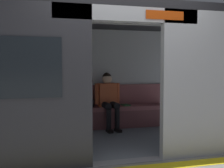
{
  "coord_description": "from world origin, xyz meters",
  "views": [
    {
      "loc": [
        1.19,
        3.66,
        1.36
      ],
      "look_at": [
        -0.09,
        -1.2,
        1.02
      ],
      "focal_mm": 44.71,
      "sensor_mm": 36.0,
      "label": 1
    }
  ],
  "objects_px": {
    "bench_seat": "(97,112)",
    "grab_pole_door": "(89,85)",
    "book": "(126,105)",
    "handbag": "(87,103)",
    "train_car": "(104,58)",
    "person_seated": "(108,97)"
  },
  "relations": [
    {
      "from": "bench_seat",
      "to": "person_seated",
      "type": "xyz_separation_m",
      "value": [
        -0.24,
        0.05,
        0.33
      ]
    },
    {
      "from": "book",
      "to": "grab_pole_door",
      "type": "height_order",
      "value": "grab_pole_door"
    },
    {
      "from": "grab_pole_door",
      "to": "handbag",
      "type": "bearing_deg",
      "value": -98.63
    },
    {
      "from": "bench_seat",
      "to": "book",
      "type": "relative_size",
      "value": 14.11
    },
    {
      "from": "train_car",
      "to": "bench_seat",
      "type": "relative_size",
      "value": 2.06
    },
    {
      "from": "bench_seat",
      "to": "grab_pole_door",
      "type": "xyz_separation_m",
      "value": [
        0.45,
        1.64,
        0.7
      ]
    },
    {
      "from": "bench_seat",
      "to": "person_seated",
      "type": "bearing_deg",
      "value": 167.94
    },
    {
      "from": "person_seated",
      "to": "bench_seat",
      "type": "bearing_deg",
      "value": -12.06
    },
    {
      "from": "handbag",
      "to": "book",
      "type": "xyz_separation_m",
      "value": [
        -0.84,
        0.05,
        -0.07
      ]
    },
    {
      "from": "person_seated",
      "to": "handbag",
      "type": "distance_m",
      "value": 0.47
    },
    {
      "from": "train_car",
      "to": "person_seated",
      "type": "height_order",
      "value": "train_car"
    },
    {
      "from": "train_car",
      "to": "person_seated",
      "type": "distance_m",
      "value": 1.26
    },
    {
      "from": "book",
      "to": "handbag",
      "type": "bearing_deg",
      "value": -11.84
    },
    {
      "from": "train_car",
      "to": "book",
      "type": "bearing_deg",
      "value": -126.12
    },
    {
      "from": "bench_seat",
      "to": "handbag",
      "type": "height_order",
      "value": "handbag"
    },
    {
      "from": "train_car",
      "to": "grab_pole_door",
      "type": "distance_m",
      "value": 0.89
    },
    {
      "from": "handbag",
      "to": "train_car",
      "type": "bearing_deg",
      "value": 96.4
    },
    {
      "from": "handbag",
      "to": "bench_seat",
      "type": "bearing_deg",
      "value": 158.94
    },
    {
      "from": "person_seated",
      "to": "handbag",
      "type": "xyz_separation_m",
      "value": [
        0.43,
        -0.12,
        -0.13
      ]
    },
    {
      "from": "handbag",
      "to": "book",
      "type": "bearing_deg",
      "value": 176.87
    },
    {
      "from": "train_car",
      "to": "bench_seat",
      "type": "height_order",
      "value": "train_car"
    },
    {
      "from": "book",
      "to": "bench_seat",
      "type": "bearing_deg",
      "value": -6.4
    }
  ]
}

